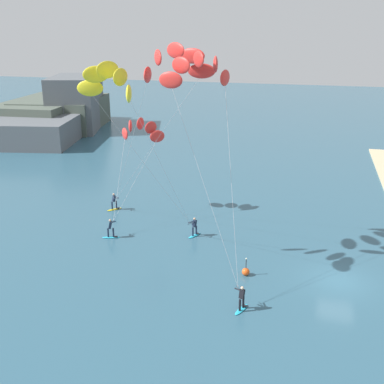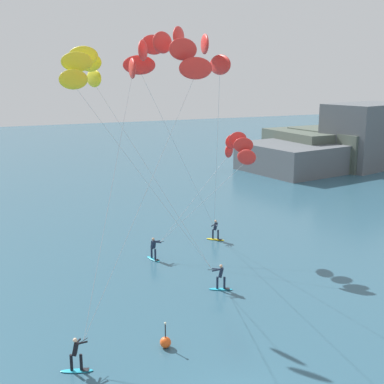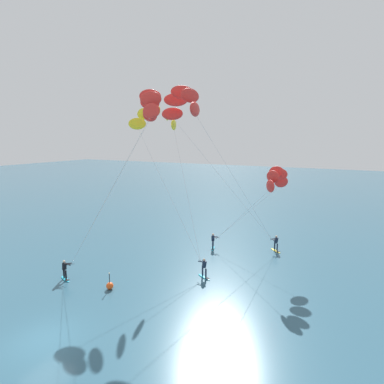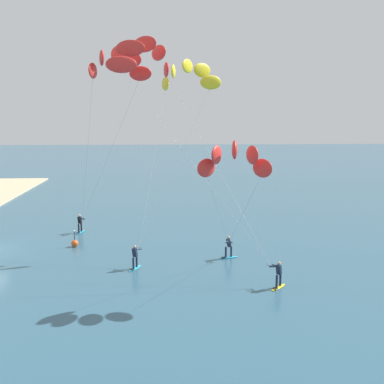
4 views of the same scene
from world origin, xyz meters
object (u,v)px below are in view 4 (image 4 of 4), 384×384
Objects in this scene: kitesurfer_far_out at (115,72)px; marker_buoy at (75,243)px; kitesurfer_downwind at (234,165)px; kitesurfer_nearshore at (186,81)px; kitesurfer_mid_water at (149,63)px.

kitesurfer_far_out reaches higher than marker_buoy.
kitesurfer_far_out is 12.88m from kitesurfer_downwind.
kitesurfer_nearshore reaches higher than kitesurfer_downwind.
kitesurfer_downwind is at bearing 49.76° from marker_buoy.
kitesurfer_nearshore is at bearing 150.12° from kitesurfer_mid_water.
marker_buoy is (-1.23, -3.73, -13.30)m from kitesurfer_far_out.
marker_buoy is at bearing -82.30° from kitesurfer_nearshore.
kitesurfer_downwind is at bearing 42.34° from kitesurfer_far_out.
kitesurfer_mid_water reaches higher than kitesurfer_nearshore.
kitesurfer_far_out is (-2.22, -2.57, -0.41)m from kitesurfer_mid_water.
kitesurfer_mid_water reaches higher than kitesurfer_downwind.
kitesurfer_downwind reaches higher than marker_buoy.
marker_buoy is at bearing -130.24° from kitesurfer_downwind.
kitesurfer_downwind is (8.43, 7.69, -5.97)m from kitesurfer_far_out.
kitesurfer_far_out is at bearing -65.06° from kitesurfer_nearshore.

